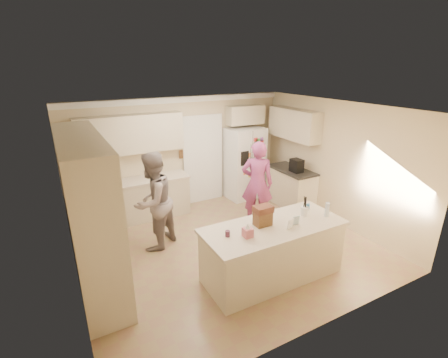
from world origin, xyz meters
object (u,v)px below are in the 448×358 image
utensil_crock (304,211)px  teen_boy (153,202)px  teen_girl (257,183)px  dollhouse_body (263,219)px  island_base (273,252)px  coffee_maker (297,166)px  tissue_box (248,233)px  refrigerator (244,163)px

utensil_crock → teen_boy: bearing=139.3°
utensil_crock → teen_girl: bearing=83.7°
dollhouse_body → teen_boy: (-1.23, 1.69, -0.11)m
island_base → utensil_crock: size_ratio=14.67×
coffee_maker → dollhouse_body: bearing=-140.7°
coffee_maker → teen_boy: (-3.43, -0.11, -0.15)m
island_base → coffee_maker: bearing=42.8°
dollhouse_body → tissue_box: bearing=-153.4°
island_base → tissue_box: size_ratio=15.71×
dollhouse_body → refrigerator: bearing=63.0°
refrigerator → coffee_maker: refrigerator is taller
refrigerator → dollhouse_body: refrigerator is taller
refrigerator → tissue_box: size_ratio=12.86×
coffee_maker → island_base: bearing=-137.2°
refrigerator → utensil_crock: 3.15m
dollhouse_body → teen_girl: (0.98, 1.60, -0.13)m
refrigerator → teen_boy: teen_boy is taller
teen_girl → dollhouse_body: bearing=93.4°
coffee_maker → teen_girl: (-1.22, -0.20, -0.16)m
island_base → teen_girl: (0.83, 1.70, 0.47)m
teen_girl → island_base: bearing=98.9°
utensil_crock → teen_boy: size_ratio=0.08×
utensil_crock → refrigerator: bearing=76.6°
teen_boy → teen_girl: size_ratio=1.02×
refrigerator → tissue_box: bearing=-125.2°
coffee_maker → tissue_box: coffee_maker is taller
refrigerator → dollhouse_body: size_ratio=6.92×
utensil_crock → dollhouse_body: dollhouse_body is taller
island_base → teen_girl: bearing=64.0°
refrigerator → coffee_maker: 1.39m
utensil_crock → coffee_maker: bearing=52.9°
utensil_crock → tissue_box: 1.21m
refrigerator → dollhouse_body: (-1.53, -3.01, 0.14)m
tissue_box → teen_girl: (1.38, 1.80, -0.09)m
tissue_box → dollhouse_body: size_ratio=0.54×
utensil_crock → tissue_box: bearing=-172.9°
dollhouse_body → teen_girl: teen_girl is taller
refrigerator → island_base: size_ratio=0.82×
tissue_box → utensil_crock: bearing=7.1°
coffee_maker → utensil_crock: (-1.40, -1.85, -0.07)m
utensil_crock → tissue_box: size_ratio=1.07×
tissue_box → dollhouse_body: bearing=26.6°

